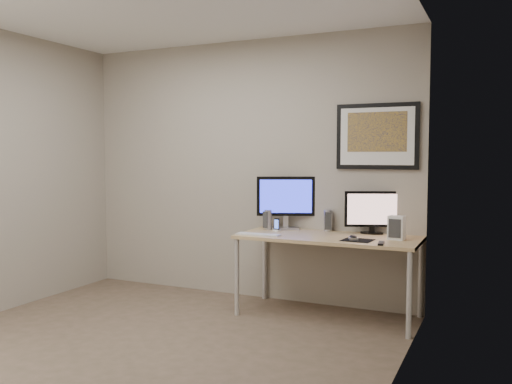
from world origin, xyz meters
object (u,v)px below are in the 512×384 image
speaker_left (268,220)px  keyboard (258,234)px  framed_art (377,136)px  monitor_tv (372,211)px  monitor_large (286,200)px  desk (328,243)px  phone_dock (277,225)px  fan_unit (397,228)px  speaker_right (328,220)px

speaker_left → keyboard: (0.07, -0.39, -0.09)m
framed_art → monitor_tv: 0.68m
monitor_large → monitor_tv: bearing=-22.1°
speaker_left → keyboard: speaker_left is taller
framed_art → desk: bearing=-136.5°
phone_dock → fan_unit: size_ratio=0.60×
speaker_left → monitor_large: bearing=52.0°
speaker_right → speaker_left: bearing=176.7°
desk → framed_art: framed_art is taller
framed_art → monitor_large: (-0.86, -0.08, -0.61)m
desk → keyboard: 0.63m
monitor_tv → speaker_left: monitor_tv is taller
keyboard → speaker_left: bearing=100.3°
phone_dock → keyboard: (-0.05, -0.31, -0.05)m
speaker_right → monitor_tv: bearing=-20.3°
phone_dock → desk: bearing=4.0°
speaker_left → keyboard: 0.40m
desk → monitor_tv: monitor_tv is taller
speaker_right → keyboard: (-0.49, -0.53, -0.09)m
framed_art → keyboard: framed_art is taller
speaker_left → framed_art: bearing=29.8°
monitor_large → speaker_left: (-0.15, -0.09, -0.19)m
monitor_large → desk: bearing=-50.3°
keyboard → fan_unit: 1.21m
desk → phone_dock: (-0.53, 0.08, 0.13)m
monitor_tv → phone_dock: bearing=170.9°
speaker_right → monitor_large: bearing=169.4°
speaker_left → fan_unit: (1.25, -0.12, 0.01)m
monitor_tv → keyboard: size_ratio=1.15×
framed_art → speaker_right: framed_art is taller
speaker_left → keyboard: bearing=-59.9°
desk → framed_art: bearing=43.5°
monitor_large → fan_unit: (1.10, -0.21, -0.18)m
monitor_large → framed_art: bearing=-18.8°
speaker_left → fan_unit: fan_unit is taller
fan_unit → speaker_right: bearing=167.2°
desk → phone_dock: size_ratio=13.05×
monitor_large → phone_dock: 0.28m
monitor_tv → monitor_large: bearing=159.8°
speaker_left → speaker_right: bearing=34.3°
desk → keyboard: size_ratio=3.91×
monitor_tv → speaker_right: 0.44m
desk → keyboard: keyboard is taller
keyboard → fan_unit: (1.18, 0.27, 0.09)m
monitor_tv → speaker_left: (-0.98, -0.12, -0.11)m
phone_dock → keyboard: phone_dock is taller
phone_dock → monitor_tv: bearing=25.7°
speaker_right → fan_unit: fan_unit is taller
monitor_large → speaker_left: 0.26m
framed_art → fan_unit: framed_art is taller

